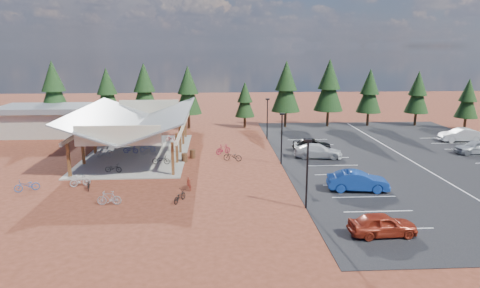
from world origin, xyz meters
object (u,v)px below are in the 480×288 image
Objects in this scene: bike_16 at (233,156)px; car_3 at (318,151)px; trash_bin_0 at (184,158)px; bike_3 at (134,135)px; bike_8 at (89,185)px; car_8 at (476,147)px; car_9 at (461,135)px; car_4 at (312,144)px; lamp_post_2 at (267,116)px; trash_bin_1 at (193,154)px; bike_12 at (180,196)px; bike_4 at (161,160)px; bike_6 at (147,148)px; bike_10 at (27,185)px; bike_pavilion at (137,119)px; lamp_post_0 at (307,169)px; car_1 at (358,181)px; bike_7 at (172,138)px; bike_11 at (189,183)px; bike_2 at (131,149)px; lamp_post_1 at (282,135)px; bike_1 at (104,152)px; bike_0 at (113,168)px; car_0 at (382,224)px; bike_15 at (223,149)px; bike_13 at (109,198)px; outbuilding at (45,120)px; bike_5 at (148,150)px.

car_3 is at bearing 112.25° from bike_16.
car_3 is (13.90, 0.77, 0.32)m from trash_bin_0.
bike_8 is (-0.14, -19.15, -0.17)m from bike_3.
car_9 is at bearing 163.83° from car_8.
car_3 reaches higher than car_4.
lamp_post_2 is 13.08m from trash_bin_1.
bike_12 is at bearing -112.67° from lamp_post_2.
trash_bin_0 is 0.58× the size of bike_3.
bike_4 is 1.03× the size of bike_6.
bike_4 reaches higher than bike_10.
bike_pavilion is 12.82× the size of bike_8.
lamp_post_0 is 17.96m from bike_8.
car_8 reaches higher than bike_4.
car_1 is at bearing -178.68° from car_4.
bike_7 is (-11.93, 22.84, -2.44)m from lamp_post_0.
car_9 is at bearing -7.71° from lamp_post_2.
bike_6 and bike_7 have the same top height.
bike_11 is (0.22, -10.05, 0.04)m from trash_bin_1.
bike_2 is 11.54m from bike_16.
lamp_post_1 is 2.92× the size of bike_1.
trash_bin_1 is 0.61× the size of bike_7.
bike_0 reaches higher than bike_8.
bike_0 is at bearing 126.79° from bike_4.
bike_6 is 12.64m from bike_8.
car_9 is at bearing -40.34° from car_0.
trash_bin_1 is at bearing 95.75° from car_3.
bike_pavilion is 11.30m from bike_16.
bike_6 is at bearing 61.54° from bike_8.
bike_15 is 0.38× the size of car_1.
bike_2 is at bearing 149.21° from trash_bin_0.
bike_2 is 1.07× the size of bike_8.
car_0 is (19.55, -21.79, 0.23)m from bike_2.
lamp_post_0 is 10.26m from bike_11.
bike_8 is 0.36× the size of car_0.
car_4 reaches higher than bike_4.
bike_15 is at bearing -51.96° from bike_4.
bike_13 is (2.43, -22.90, -0.03)m from bike_3.
outbuilding is 7.51× the size of bike_7.
bike_5 is at bearing -79.55° from car_9.
bike_7 is 25.66m from car_1.
bike_12 is 0.34× the size of car_9.
lamp_post_0 is 18.85m from bike_0.
bike_8 is 0.82× the size of bike_15.
outbuilding is 2.14× the size of lamp_post_2.
bike_15 is 29.57m from car_9.
bike_6 is 0.94× the size of bike_13.
bike_0 reaches higher than bike_12.
lamp_post_2 reaches higher than car_9.
bike_12 is (2.66, -10.42, -0.11)m from bike_4.
bike_0 is 0.30× the size of car_3.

